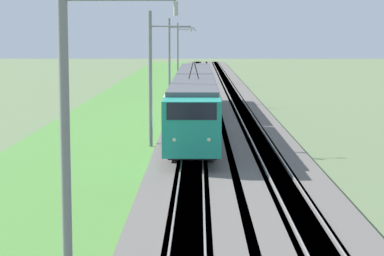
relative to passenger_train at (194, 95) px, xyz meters
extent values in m
cube|color=#605B56|center=(4.17, 0.00, -2.19)|extent=(240.00, 4.40, 0.30)
cube|color=#605B56|center=(4.17, -4.04, -2.19)|extent=(240.00, 4.40, 0.30)
cube|color=#4C4238|center=(4.17, 0.00, -2.19)|extent=(240.00, 1.57, 0.30)
cube|color=gray|center=(4.17, 0.53, -1.97)|extent=(240.00, 0.07, 0.15)
cube|color=gray|center=(4.17, -0.53, -1.97)|extent=(240.00, 0.07, 0.15)
cube|color=#4C4238|center=(4.17, -4.04, -2.19)|extent=(240.00, 1.57, 0.30)
cube|color=gray|center=(4.17, -3.50, -1.97)|extent=(240.00, 0.07, 0.15)
cube|color=gray|center=(4.17, -4.57, -1.97)|extent=(240.00, 0.07, 0.15)
cube|color=#4C8438|center=(4.17, 6.57, -2.28)|extent=(240.00, 8.67, 0.12)
cube|color=teal|center=(-18.84, 0.00, -0.01)|extent=(2.45, 2.79, 2.67)
cube|color=black|center=(-19.21, 0.00, 0.88)|extent=(1.77, 2.33, 0.80)
sphere|color=#F2EAC6|center=(-20.02, 0.80, -0.45)|extent=(0.20, 0.20, 0.20)
sphere|color=#F2EAC6|center=(-20.02, -0.80, -0.45)|extent=(0.20, 0.20, 0.20)
cube|color=navy|center=(-9.11, 0.00, -0.97)|extent=(17.01, 2.91, 0.75)
cube|color=silver|center=(-9.11, 0.00, 0.36)|extent=(17.01, 2.91, 1.92)
cube|color=black|center=(-9.11, 0.00, 0.52)|extent=(15.65, 2.93, 0.81)
cube|color=#515156|center=(-9.11, 0.00, 1.45)|extent=(17.01, 2.68, 0.25)
cube|color=black|center=(-9.11, 0.00, -1.62)|extent=(16.16, 2.47, 0.55)
cylinder|color=black|center=(-15.81, 0.53, -1.46)|extent=(0.86, 0.12, 0.86)
cylinder|color=black|center=(-15.81, -0.53, -1.46)|extent=(0.86, 0.12, 0.86)
cube|color=navy|center=(9.73, 0.00, -0.97)|extent=(19.47, 2.91, 0.75)
cube|color=silver|center=(9.73, 0.00, 0.36)|extent=(19.47, 2.91, 1.92)
cube|color=black|center=(9.73, 0.00, 0.52)|extent=(17.91, 2.93, 0.81)
cube|color=#515156|center=(9.73, 0.00, 1.45)|extent=(19.47, 2.68, 0.25)
cube|color=black|center=(9.73, 0.00, -1.62)|extent=(18.49, 2.47, 0.55)
cylinder|color=black|center=(-6.55, 0.17, 2.13)|extent=(0.06, 0.33, 1.08)
cylinder|color=black|center=(-6.55, -0.17, 2.13)|extent=(0.06, 0.33, 1.08)
cube|color=black|center=(-15.81, 0.00, -2.34)|extent=(0.10, 0.10, 0.00)
cylinder|color=slate|center=(-38.53, 2.54, 1.86)|extent=(0.22, 0.22, 8.41)
cylinder|color=#B2ADA8|center=(-38.53, 0.14, 4.97)|extent=(0.10, 0.10, 0.30)
cylinder|color=slate|center=(-10.28, 2.54, 1.72)|extent=(0.22, 0.22, 8.14)
cylinder|color=slate|center=(-10.28, 1.34, 4.89)|extent=(0.08, 2.40, 0.08)
cylinder|color=#B2ADA8|center=(-10.28, 0.14, 4.69)|extent=(0.10, 0.10, 0.30)
cylinder|color=slate|center=(17.97, 2.54, 1.81)|extent=(0.22, 0.22, 8.30)
cylinder|color=slate|center=(17.97, 1.34, 5.06)|extent=(0.08, 2.40, 0.08)
cylinder|color=#B2ADA8|center=(17.97, 0.14, 4.86)|extent=(0.10, 0.10, 0.30)
cylinder|color=slate|center=(46.23, 2.54, 1.80)|extent=(0.22, 0.22, 8.29)
cylinder|color=slate|center=(46.23, 1.34, 5.04)|extent=(0.08, 2.40, 0.08)
cylinder|color=#B2ADA8|center=(46.23, 0.14, 4.84)|extent=(0.10, 0.10, 0.30)
camera|label=1|loc=(-54.47, -0.35, 4.43)|focal=70.00mm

